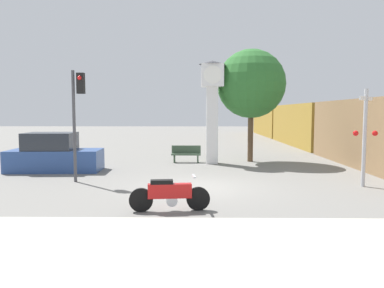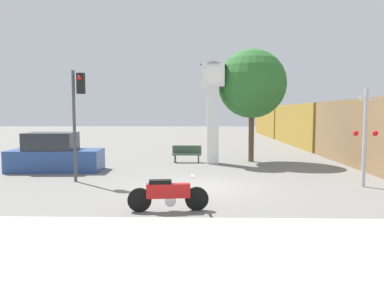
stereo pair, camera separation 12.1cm
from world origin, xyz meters
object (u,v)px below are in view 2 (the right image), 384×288
(traffic_light, at_px, (77,106))
(parked_car, at_px, (55,155))
(clock_tower, at_px, (213,96))
(street_tree, at_px, (252,84))
(bench, at_px, (187,153))
(motorcycle, at_px, (168,194))
(railroad_crossing_signal, at_px, (365,134))
(freight_train, at_px, (307,125))

(traffic_light, bearing_deg, parked_car, 126.83)
(clock_tower, height_order, street_tree, street_tree)
(traffic_light, relative_size, bench, 2.72)
(motorcycle, bearing_deg, railroad_crossing_signal, 20.82)
(motorcycle, relative_size, freight_train, 0.06)
(motorcycle, bearing_deg, freight_train, 58.84)
(traffic_light, xyz_separation_m, parked_car, (-2.03, 2.71, -2.24))
(motorcycle, relative_size, street_tree, 0.36)
(street_tree, height_order, parked_car, street_tree)
(bench, bearing_deg, freight_train, 49.30)
(freight_train, xyz_separation_m, parked_car, (-15.74, -14.37, -0.95))
(freight_train, relative_size, street_tree, 6.39)
(bench, bearing_deg, motorcycle, -90.78)
(parked_car, bearing_deg, street_tree, 17.80)
(clock_tower, xyz_separation_m, railroad_crossing_signal, (5.36, -6.22, -1.64))
(clock_tower, height_order, freight_train, clock_tower)
(clock_tower, bearing_deg, parked_car, -159.82)
(traffic_light, xyz_separation_m, bench, (4.05, 5.84, -2.50))
(freight_train, height_order, traffic_light, traffic_light)
(street_tree, bearing_deg, traffic_light, -140.48)
(clock_tower, bearing_deg, traffic_light, -134.94)
(clock_tower, bearing_deg, motorcycle, -98.92)
(bench, distance_m, parked_car, 6.84)
(railroad_crossing_signal, bearing_deg, street_tree, 114.36)
(clock_tower, distance_m, bench, 3.44)
(street_tree, bearing_deg, freight_train, 60.54)
(motorcycle, height_order, clock_tower, clock_tower)
(traffic_light, bearing_deg, railroad_crossing_signal, -4.04)
(bench, bearing_deg, clock_tower, -15.13)
(freight_train, bearing_deg, street_tree, -119.46)
(parked_car, bearing_deg, freight_train, 39.86)
(street_tree, bearing_deg, bench, -172.89)
(clock_tower, xyz_separation_m, freight_train, (8.27, 11.62, -1.90))
(railroad_crossing_signal, bearing_deg, parked_car, 164.85)
(motorcycle, height_order, street_tree, street_tree)
(freight_train, height_order, street_tree, street_tree)
(traffic_light, bearing_deg, motorcycle, -47.96)
(motorcycle, distance_m, traffic_light, 6.36)
(street_tree, xyz_separation_m, bench, (-3.57, -0.45, -3.80))
(parked_car, bearing_deg, railroad_crossing_signal, -17.67)
(motorcycle, relative_size, clock_tower, 0.41)
(clock_tower, xyz_separation_m, street_tree, (2.17, 0.82, 0.69))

